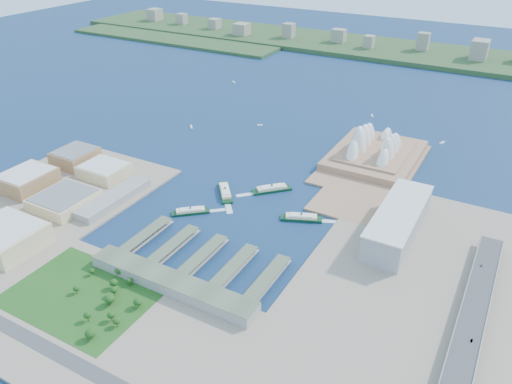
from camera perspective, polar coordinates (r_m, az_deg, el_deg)
The scene contains 25 objects.
ground at distance 640.84m, azimuth -3.26°, elevation -3.78°, with size 3000.00×3000.00×0.00m, color #0F2348.
west_land at distance 731.51m, azimuth -24.73°, elevation -2.03°, with size 220.00×390.00×3.00m, color gray.
south_land at distance 515.02m, azimuth -16.18°, elevation -14.78°, with size 720.00×180.00×3.00m, color gray.
east_land at distance 533.38m, azimuth 16.64°, elevation -13.03°, with size 240.00×500.00×3.00m, color gray.
peninsula at distance 811.95m, azimuth 13.14°, elevation 3.19°, with size 135.00×220.00×3.00m, color #9F7256.
far_shore at distance 1498.81m, azimuth 17.76°, elevation 14.90°, with size 2200.00×260.00×12.00m, color #2D4926.
opera_house at distance 817.62m, azimuth 13.64°, elevation 5.68°, with size 134.00×180.00×58.00m, color white, non-canonical shape.
toaster_building at distance 631.55m, azimuth 15.92°, elevation -3.35°, with size 45.00×155.00×35.00m, color gray.
expressway at distance 518.45m, azimuth 23.05°, elevation -14.81°, with size 26.00×340.00×11.85m, color gray, non-canonical shape.
west_buildings at distance 741.69m, azimuth -22.91°, elevation 0.17°, with size 200.00×280.00×27.00m, color #966F4B, non-canonical shape.
ferry_wharves at distance 581.16m, azimuth -6.04°, elevation -7.30°, with size 184.00×90.00×9.30m, color #4B5641, non-canonical shape.
terminal_building at distance 541.24m, azimuth -9.63°, elevation -10.24°, with size 200.00×28.00×12.00m, color gray.
park at distance 554.36m, azimuth -19.43°, elevation -10.40°, with size 150.00×110.00×16.00m, color #194714, non-canonical shape.
far_skyline at distance 1472.29m, azimuth 17.77°, elevation 16.00°, with size 1900.00×140.00×55.00m, color gray, non-canonical shape.
ferry_a at distance 706.77m, azimuth -3.55°, elevation 0.17°, with size 14.76×57.98×10.96m, color #0D341A, non-canonical shape.
ferry_b at distance 713.51m, azimuth 1.82°, elevation 0.51°, with size 14.44×56.71×10.72m, color #0D341A, non-canonical shape.
ferry_c at distance 667.17m, azimuth -7.50°, elevation -2.05°, with size 12.75×50.09×9.47m, color #0D341A, non-canonical shape.
ferry_d at distance 650.47m, azimuth 5.21°, elevation -2.78°, with size 13.63×53.55×10.13m, color #0D341A, non-canonical shape.
boat_a at distance 939.15m, azimuth -7.42°, elevation 7.42°, with size 3.60×14.42×2.78m, color white, non-canonical shape.
boat_b at distance 938.91m, azimuth 0.46°, elevation 7.66°, with size 3.49×9.98×2.69m, color white, non-canonical shape.
boat_c at distance 923.14m, azimuth 20.51°, elevation 5.32°, with size 3.61×12.36×2.78m, color white, non-canonical shape.
boat_d at distance 1193.08m, azimuth -2.56°, elevation 12.46°, with size 3.08×14.07×2.37m, color white, non-canonical shape.
boat_e at distance 1011.45m, azimuth 13.12°, elevation 8.53°, with size 3.74×11.76×2.89m, color white, non-canonical shape.
car_b at distance 504.82m, azimuth 23.44°, elevation -15.29°, with size 1.45×4.17×1.37m, color slate.
car_c at distance 598.78m, azimuth 24.36°, elevation -7.67°, with size 1.79×4.40×1.28m, color slate.
Camera 1 is at (292.40, -448.74, 351.86)m, focal length 35.00 mm.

